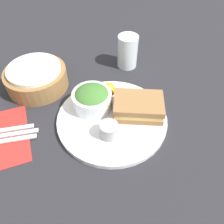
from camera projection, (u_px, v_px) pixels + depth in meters
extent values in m
plane|color=#232328|center=(112.00, 120.00, 0.62)|extent=(4.00, 4.00, 0.00)
cylinder|color=silver|center=(112.00, 118.00, 0.61)|extent=(0.30, 0.30, 0.01)
cube|color=olive|center=(138.00, 110.00, 0.61)|extent=(0.16, 0.14, 0.02)
cube|color=#E5C666|center=(138.00, 106.00, 0.60)|extent=(0.15, 0.13, 0.01)
cube|color=olive|center=(139.00, 103.00, 0.59)|extent=(0.16, 0.14, 0.02)
cylinder|color=white|center=(92.00, 100.00, 0.61)|extent=(0.11, 0.11, 0.05)
ellipsoid|color=#3D702D|center=(92.00, 97.00, 0.60)|extent=(0.10, 0.10, 0.05)
cylinder|color=#99999E|center=(109.00, 130.00, 0.55)|extent=(0.05, 0.05, 0.04)
sphere|color=orange|center=(108.00, 90.00, 0.65)|extent=(0.04, 0.04, 0.04)
cylinder|color=silver|center=(128.00, 52.00, 0.75)|extent=(0.07, 0.07, 0.11)
cylinder|color=olive|center=(37.00, 79.00, 0.69)|extent=(0.19, 0.19, 0.06)
cylinder|color=white|center=(34.00, 69.00, 0.66)|extent=(0.16, 0.16, 0.01)
cube|color=#B22823|center=(5.00, 137.00, 0.58)|extent=(0.12, 0.20, 0.00)
cube|color=silver|center=(3.00, 141.00, 0.56)|extent=(0.17, 0.04, 0.01)
cube|color=silver|center=(4.00, 136.00, 0.57)|extent=(0.18, 0.04, 0.01)
cube|color=silver|center=(5.00, 130.00, 0.58)|extent=(0.15, 0.03, 0.01)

